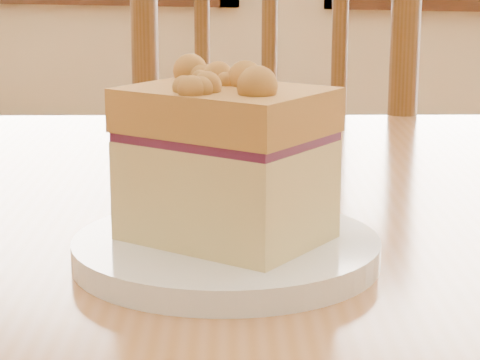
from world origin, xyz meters
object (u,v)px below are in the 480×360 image
object	(u,v)px
cafe_table_main	(110,292)
plate	(226,251)
cake_slice	(225,157)
cafe_chair_main	(294,244)

from	to	relation	value
cafe_table_main	plate	xyz separation A→B (m)	(0.17, -0.16, 0.10)
cake_slice	cafe_table_main	bearing A→B (deg)	152.65
cafe_chair_main	plate	world-z (taller)	cafe_chair_main
cafe_chair_main	cake_slice	size ratio (longest dim) A/B	6.71
plate	cake_slice	xyz separation A→B (m)	(-0.00, -0.00, 0.06)
plate	cafe_table_main	bearing A→B (deg)	136.36
cafe_chair_main	cake_slice	bearing A→B (deg)	100.48
cafe_table_main	plate	world-z (taller)	plate
cafe_table_main	cake_slice	world-z (taller)	cake_slice
cafe_table_main	cafe_chair_main	size ratio (longest dim) A/B	1.41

